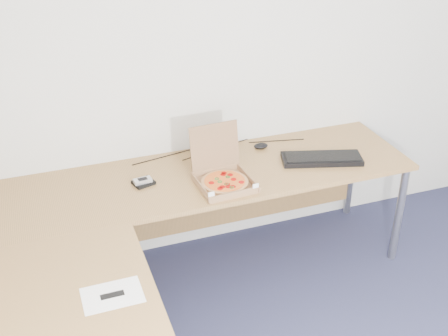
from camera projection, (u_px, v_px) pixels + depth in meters
name	position (u px, v px, depth m)	size (l,w,h in m)	color
room_shell	(446.00, 203.00, 2.23)	(3.50, 3.50, 2.50)	silver
desk	(177.00, 226.00, 3.05)	(2.50, 2.20, 0.73)	#9F733E
pizza_box	(224.00, 179.00, 3.35)	(0.30, 0.35, 0.31)	#956A45
drinking_glass	(232.00, 142.00, 3.72)	(0.07, 0.07, 0.12)	white
keyboard	(322.00, 159.00, 3.61)	(0.50, 0.18, 0.03)	black
mouse	(261.00, 146.00, 3.77)	(0.10, 0.06, 0.03)	black
wallet	(143.00, 183.00, 3.37)	(0.11, 0.10, 0.02)	black
phone	(143.00, 181.00, 3.35)	(0.10, 0.05, 0.02)	#B2B5BA
paper_sheet	(112.00, 295.00, 2.54)	(0.26, 0.19, 0.00)	white
cable_bundle	(216.00, 149.00, 3.75)	(0.56, 0.04, 0.01)	black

